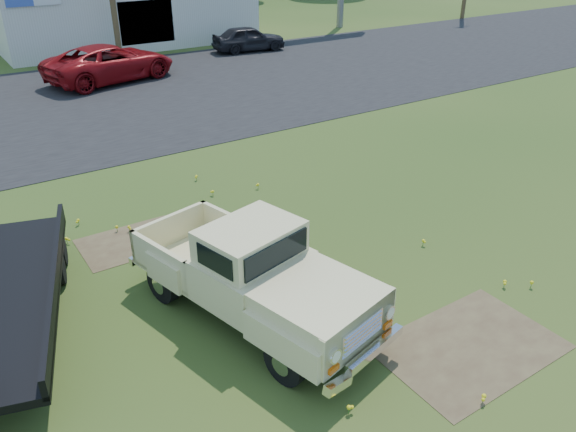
# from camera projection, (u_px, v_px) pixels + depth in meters

# --- Properties ---
(ground) EXTENTS (140.00, 140.00, 0.00)m
(ground) POSITION_uv_depth(u_px,v_px,m) (295.00, 289.00, 10.87)
(ground) COLOR #254315
(ground) RESTS_ON ground
(asphalt_lot) EXTENTS (90.00, 14.00, 0.02)m
(asphalt_lot) POSITION_uv_depth(u_px,v_px,m) (80.00, 105.00, 21.95)
(asphalt_lot) COLOR black
(asphalt_lot) RESTS_ON ground
(dirt_patch_a) EXTENTS (3.00, 2.00, 0.01)m
(dirt_patch_a) POSITION_uv_depth(u_px,v_px,m) (469.00, 347.00, 9.39)
(dirt_patch_a) COLOR #4D3B29
(dirt_patch_a) RESTS_ON ground
(dirt_patch_b) EXTENTS (2.20, 1.60, 0.01)m
(dirt_patch_b) POSITION_uv_depth(u_px,v_px,m) (132.00, 242.00, 12.47)
(dirt_patch_b) COLOR #4D3B29
(dirt_patch_b) RESTS_ON ground
(commercial_building) EXTENTS (14.20, 8.20, 4.15)m
(commercial_building) POSITION_uv_depth(u_px,v_px,m) (121.00, 4.00, 32.78)
(commercial_building) COLOR #BCBCB7
(commercial_building) RESTS_ON ground
(vintage_pickup_truck) EXTENTS (3.12, 5.40, 1.84)m
(vintage_pickup_truck) POSITION_uv_depth(u_px,v_px,m) (252.00, 273.00, 9.71)
(vintage_pickup_truck) COLOR beige
(vintage_pickup_truck) RESTS_ON ground
(red_pickup) EXTENTS (6.23, 3.99, 1.60)m
(red_pickup) POSITION_uv_depth(u_px,v_px,m) (110.00, 63.00, 24.85)
(red_pickup) COLOR maroon
(red_pickup) RESTS_ON ground
(dark_sedan) EXTENTS (4.16, 2.16, 1.35)m
(dark_sedan) POSITION_uv_depth(u_px,v_px,m) (249.00, 39.00, 30.80)
(dark_sedan) COLOR black
(dark_sedan) RESTS_ON ground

